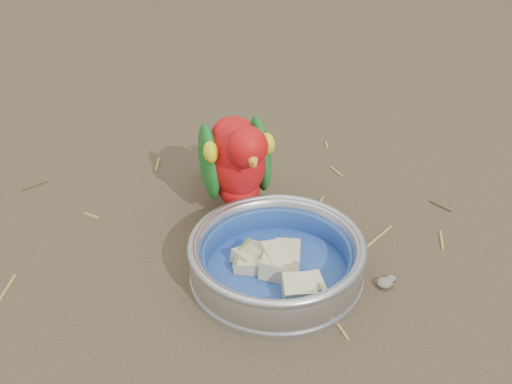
{
  "coord_description": "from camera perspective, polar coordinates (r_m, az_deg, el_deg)",
  "views": [
    {
      "loc": [
        -0.08,
        -0.63,
        0.62
      ],
      "look_at": [
        -0.06,
        0.18,
        0.08
      ],
      "focal_mm": 50.0,
      "sensor_mm": 36.0,
      "label": 1
    }
  ],
  "objects": [
    {
      "name": "lory_parrot",
      "position": [
        1.02,
        -1.49,
        1.85
      ],
      "size": [
        0.16,
        0.23,
        0.17
      ],
      "primitive_type": null,
      "rotation": [
        0.0,
        0.0,
        -2.86
      ],
      "color": "#B70C0D",
      "rests_on": "ground"
    },
    {
      "name": "ground_debris",
      "position": [
        0.91,
        4.28,
        -9.07
      ],
      "size": [
        0.9,
        0.8,
        0.01
      ],
      "primitive_type": null,
      "color": "olive",
      "rests_on": "ground"
    },
    {
      "name": "ground",
      "position": [
        0.89,
        4.31,
        -10.83
      ],
      "size": [
        60.0,
        60.0,
        0.0
      ],
      "primitive_type": "plane",
      "color": "#463726"
    },
    {
      "name": "fruit_wedges",
      "position": [
        0.93,
        1.67,
        -5.57
      ],
      "size": [
        0.14,
        0.14,
        0.03
      ],
      "primitive_type": null,
      "color": "#CBB98C",
      "rests_on": "food_bowl"
    },
    {
      "name": "food_bowl",
      "position": [
        0.95,
        1.65,
        -6.64
      ],
      "size": [
        0.23,
        0.23,
        0.02
      ],
      "primitive_type": "cylinder",
      "color": "#B2B2BA",
      "rests_on": "ground"
    },
    {
      "name": "bowl_wall",
      "position": [
        0.93,
        1.68,
        -5.23
      ],
      "size": [
        0.23,
        0.23,
        0.04
      ],
      "primitive_type": null,
      "color": "#B2B2BA",
      "rests_on": "food_bowl"
    }
  ]
}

